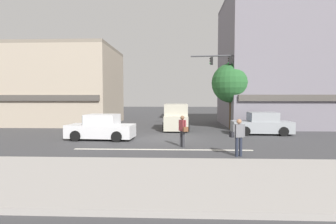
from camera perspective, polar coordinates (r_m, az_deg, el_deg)
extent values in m
plane|color=#3D3D3F|center=(16.74, -0.45, -5.85)|extent=(120.00, 120.00, 0.00)
cube|color=silver|center=(13.30, -1.19, -8.18)|extent=(9.00, 0.24, 0.01)
cube|color=#9E9993|center=(8.44, -3.32, -14.30)|extent=(40.00, 5.00, 0.16)
cube|color=tan|center=(28.65, -22.14, 4.94)|extent=(10.83, 8.30, 7.27)
cube|color=#4C4742|center=(24.83, -26.16, 2.77)|extent=(10.29, 0.24, 0.50)
cube|color=gray|center=(29.04, -22.30, 12.42)|extent=(10.83, 8.30, 0.30)
cube|color=slate|center=(27.37, 25.68, 9.40)|extent=(12.77, 8.72, 11.50)
cube|color=#4C4742|center=(23.15, 29.88, 2.68)|extent=(12.13, 0.24, 0.50)
cylinder|color=#4C3823|center=(22.38, 13.58, -0.33)|extent=(0.32, 0.32, 2.60)
sphere|color=#28602D|center=(22.37, 13.66, 6.16)|extent=(3.28, 3.28, 3.28)
cylinder|color=brown|center=(23.96, -17.80, 5.48)|extent=(0.22, 0.22, 7.32)
cube|color=#473828|center=(24.32, -17.94, 13.17)|extent=(1.40, 0.12, 0.10)
cylinder|color=brown|center=(23.96, 20.74, 5.39)|extent=(0.22, 0.22, 7.29)
cube|color=#473828|center=(24.32, 20.89, 13.06)|extent=(1.40, 0.12, 0.10)
cylinder|color=#47474C|center=(21.71, 17.72, 4.26)|extent=(0.18, 0.18, 6.20)
cylinder|color=#47474C|center=(21.68, 11.45, 11.92)|extent=(4.79, 0.58, 0.12)
cube|color=black|center=(21.68, 13.37, 10.83)|extent=(0.22, 0.26, 0.60)
sphere|color=black|center=(21.70, 13.05, 11.31)|extent=(0.12, 0.12, 0.12)
sphere|color=black|center=(21.67, 13.05, 10.83)|extent=(0.12, 0.12, 0.12)
sphere|color=green|center=(21.65, 13.04, 10.36)|extent=(0.12, 0.12, 0.12)
cube|color=black|center=(21.60, 9.49, 10.90)|extent=(0.22, 0.26, 0.60)
sphere|color=black|center=(21.62, 9.17, 11.38)|extent=(0.12, 0.12, 0.12)
sphere|color=black|center=(21.59, 9.17, 10.90)|extent=(0.12, 0.12, 0.12)
sphere|color=green|center=(21.57, 9.16, 10.43)|extent=(0.12, 0.12, 0.12)
cube|color=#B7B29E|center=(21.61, 1.79, -2.05)|extent=(1.84, 4.60, 1.10)
cube|color=#B7B29E|center=(21.24, 1.79, 0.56)|extent=(1.80, 3.20, 0.90)
cube|color=#475666|center=(22.86, 1.83, 0.74)|extent=(1.66, 0.06, 0.76)
cylinder|color=black|center=(23.09, -0.46, -2.48)|extent=(0.20, 0.72, 0.72)
cylinder|color=black|center=(23.07, 4.11, -2.49)|extent=(0.20, 0.72, 0.72)
cylinder|color=black|center=(20.25, -0.86, -3.26)|extent=(0.20, 0.72, 0.72)
cylinder|color=black|center=(20.23, 4.36, -3.28)|extent=(0.20, 0.72, 0.72)
cube|color=#999EA3|center=(19.87, 19.63, -3.04)|extent=(4.17, 1.87, 0.80)
cube|color=#999EA3|center=(19.83, 19.95, -0.97)|extent=(1.96, 1.64, 0.64)
cube|color=#475666|center=(19.60, 17.21, -0.97)|extent=(0.12, 1.44, 0.54)
cylinder|color=black|center=(18.78, 16.52, -4.01)|extent=(0.65, 0.21, 0.64)
cylinder|color=black|center=(20.44, 15.55, -3.43)|extent=(0.65, 0.21, 0.64)
cylinder|color=black|center=(19.46, 23.89, -3.91)|extent=(0.65, 0.21, 0.64)
cylinder|color=black|center=(21.06, 22.37, -3.36)|extent=(0.65, 0.21, 0.64)
cube|color=silver|center=(16.95, -14.38, -3.99)|extent=(4.21, 1.98, 0.80)
cube|color=silver|center=(16.84, -14.10, -1.57)|extent=(2.00, 1.69, 0.64)
cube|color=#475666|center=(17.20, -17.13, -1.52)|extent=(0.16, 1.44, 0.54)
cylinder|color=black|center=(16.70, -19.51, -4.94)|extent=(0.65, 0.22, 0.64)
cylinder|color=black|center=(18.23, -17.18, -4.23)|extent=(0.65, 0.22, 0.64)
cylinder|color=black|center=(15.77, -11.12, -5.28)|extent=(0.65, 0.22, 0.64)
cylinder|color=black|center=(17.39, -9.45, -4.49)|extent=(0.65, 0.22, 0.64)
cylinder|color=#232838|center=(12.18, 15.52, -7.29)|extent=(0.14, 0.14, 0.86)
cylinder|color=#232838|center=(12.11, 14.74, -7.34)|extent=(0.14, 0.14, 0.86)
cube|color=slate|center=(12.04, 15.18, -3.94)|extent=(0.40, 0.29, 0.58)
sphere|color=#9E7051|center=(11.99, 15.20, -2.00)|extent=(0.22, 0.22, 0.22)
cylinder|color=slate|center=(12.14, 16.21, -3.90)|extent=(0.09, 0.09, 0.56)
cylinder|color=slate|center=(11.94, 14.13, -3.99)|extent=(0.09, 0.09, 0.56)
cube|color=black|center=(11.97, 13.69, -4.80)|extent=(0.17, 0.30, 0.24)
cylinder|color=#333338|center=(14.02, 2.91, -5.82)|extent=(0.14, 0.14, 0.86)
cylinder|color=#333338|center=(13.88, 3.37, -5.91)|extent=(0.14, 0.14, 0.86)
cube|color=maroon|center=(13.86, 3.15, -2.92)|extent=(0.39, 0.42, 0.58)
sphere|color=brown|center=(13.82, 3.15, -1.23)|extent=(0.22, 0.22, 0.22)
cylinder|color=maroon|center=(14.05, 2.55, -2.84)|extent=(0.09, 0.09, 0.56)
cylinder|color=maroon|center=(13.67, 3.76, -3.01)|extent=(0.09, 0.09, 0.56)
cube|color=brown|center=(13.60, 3.84, -3.78)|extent=(0.30, 0.26, 0.24)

